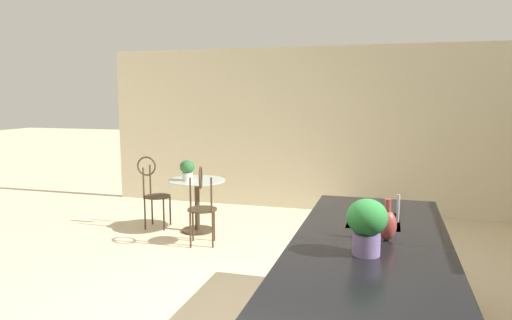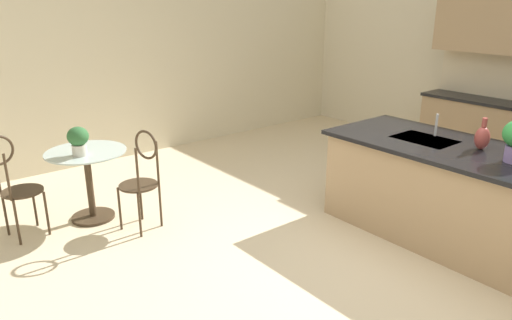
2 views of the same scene
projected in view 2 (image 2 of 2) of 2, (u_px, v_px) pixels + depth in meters
ground_plane at (383, 263)px, 4.24m from camera, size 40.00×40.00×0.00m
wall_left_window at (147, 60)px, 6.94m from camera, size 0.12×7.80×2.70m
kitchen_island at (472, 201)px, 4.38m from camera, size 2.80×1.06×0.92m
bistro_table at (89, 178)px, 4.96m from camera, size 0.80×0.80×0.74m
chair_near_window at (142, 176)px, 4.68m from camera, size 0.52×0.48×1.04m
chair_by_island at (14, 182)px, 4.52m from camera, size 0.43×0.50×1.04m
sink_faucet at (436, 125)px, 4.71m from camera, size 0.02×0.02×0.22m
potted_plant_on_table at (78, 139)px, 4.68m from camera, size 0.20×0.20×0.29m
vase_on_counter at (482, 137)px, 4.29m from camera, size 0.13×0.13×0.29m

